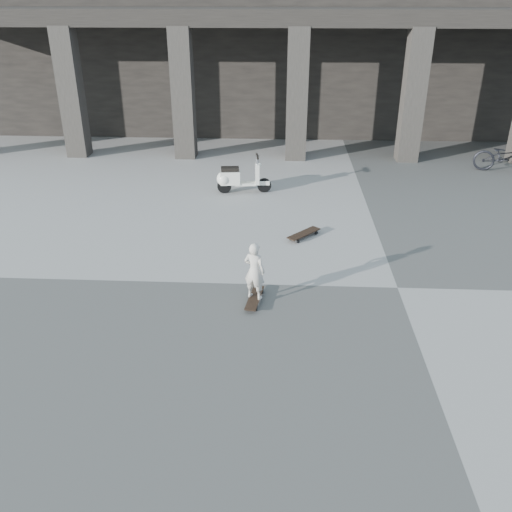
{
  "coord_description": "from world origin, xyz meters",
  "views": [
    {
      "loc": [
        -2.16,
        -8.83,
        4.94
      ],
      "look_at": [
        -2.61,
        -0.13,
        0.65
      ],
      "focal_mm": 38.0,
      "sensor_mm": 36.0,
      "label": 1
    }
  ],
  "objects_px": {
    "longboard": "(255,298)",
    "bicycle": "(506,157)",
    "scooter": "(235,178)",
    "skateboard_spare": "(304,234)",
    "child": "(254,271)"
  },
  "relations": [
    {
      "from": "child",
      "to": "scooter",
      "type": "xyz_separation_m",
      "value": [
        -0.84,
        5.7,
        -0.2
      ]
    },
    {
      "from": "longboard",
      "to": "skateboard_spare",
      "type": "xyz_separation_m",
      "value": [
        0.94,
        2.82,
        0.02
      ]
    },
    {
      "from": "skateboard_spare",
      "to": "child",
      "type": "relative_size",
      "value": 0.79
    },
    {
      "from": "longboard",
      "to": "bicycle",
      "type": "relative_size",
      "value": 0.48
    },
    {
      "from": "scooter",
      "to": "child",
      "type": "bearing_deg",
      "value": -88.03
    },
    {
      "from": "scooter",
      "to": "bicycle",
      "type": "height_order",
      "value": "scooter"
    },
    {
      "from": "longboard",
      "to": "skateboard_spare",
      "type": "height_order",
      "value": "skateboard_spare"
    },
    {
      "from": "longboard",
      "to": "child",
      "type": "bearing_deg",
      "value": -75.18
    },
    {
      "from": "longboard",
      "to": "scooter",
      "type": "xyz_separation_m",
      "value": [
        -0.84,
        5.7,
        0.34
      ]
    },
    {
      "from": "longboard",
      "to": "scooter",
      "type": "height_order",
      "value": "scooter"
    },
    {
      "from": "skateboard_spare",
      "to": "scooter",
      "type": "distance_m",
      "value": 3.41
    },
    {
      "from": "longboard",
      "to": "skateboard_spare",
      "type": "distance_m",
      "value": 2.97
    },
    {
      "from": "child",
      "to": "scooter",
      "type": "height_order",
      "value": "child"
    },
    {
      "from": "skateboard_spare",
      "to": "scooter",
      "type": "height_order",
      "value": "scooter"
    },
    {
      "from": "longboard",
      "to": "child",
      "type": "distance_m",
      "value": 0.54
    }
  ]
}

